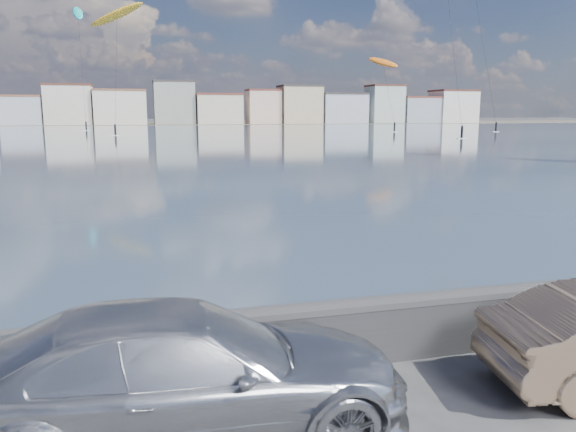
{
  "coord_description": "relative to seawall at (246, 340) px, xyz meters",
  "views": [
    {
      "loc": [
        -1.46,
        -5.18,
        3.96
      ],
      "look_at": [
        1.0,
        4.0,
        2.2
      ],
      "focal_mm": 35.0,
      "sensor_mm": 36.0,
      "label": 1
    }
  ],
  "objects": [
    {
      "name": "kitesurfer_7",
      "position": [
        -13.43,
        138.02,
        25.67
      ],
      "size": [
        4.06,
        19.64,
        29.32
      ],
      "color": "#19BFBF",
      "rests_on": "ground"
    },
    {
      "name": "far_shore_strip",
      "position": [
        0.0,
        197.3,
        -0.57
      ],
      "size": [
        500.0,
        60.0,
        0.0
      ],
      "primitive_type": "cube",
      "color": "#4C473D",
      "rests_on": "ground"
    },
    {
      "name": "bay_water",
      "position": [
        0.0,
        88.8,
        -0.58
      ],
      "size": [
        500.0,
        177.0,
        0.0
      ],
      "primitive_type": "cube",
      "color": "#303D59",
      "rests_on": "ground"
    },
    {
      "name": "kitesurfer_6",
      "position": [
        49.73,
        105.44,
        13.61
      ],
      "size": [
        5.26,
        13.56,
        16.34
      ],
      "color": "orange",
      "rests_on": "ground"
    },
    {
      "name": "kitesurfer_0",
      "position": [
        -3.82,
        100.51,
        20.21
      ],
      "size": [
        10.14,
        9.3,
        23.89
      ],
      "color": "#BF8C19",
      "rests_on": "ground"
    },
    {
      "name": "far_buildings",
      "position": [
        1.31,
        183.3,
        5.44
      ],
      "size": [
        240.79,
        13.26,
        14.6
      ],
      "color": "white",
      "rests_on": "ground"
    },
    {
      "name": "car_silver",
      "position": [
        -1.03,
        -1.35,
        0.24
      ],
      "size": [
        5.71,
        2.44,
        1.64
      ],
      "primitive_type": "imported",
      "rotation": [
        0.0,
        0.0,
        1.55
      ],
      "color": "#B2B4BA",
      "rests_on": "ground"
    },
    {
      "name": "seawall",
      "position": [
        0.0,
        0.0,
        0.0
      ],
      "size": [
        400.0,
        0.36,
        1.08
      ],
      "color": "#28282B",
      "rests_on": "ground"
    }
  ]
}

